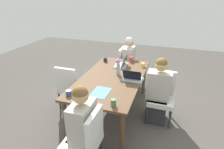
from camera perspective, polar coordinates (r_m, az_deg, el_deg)
The scene contains 20 objects.
ground_plane at distance 3.79m, azimuth 0.00°, elevation -11.17°, with size 10.00×10.00×0.00m, color #4C4742.
dining_table at distance 3.44m, azimuth 0.00°, elevation -1.89°, with size 1.97×1.06×0.76m.
chair_head_right_left_near at distance 2.52m, azimuth -7.61°, elevation -18.43°, with size 0.44×0.44×0.90m.
person_head_right_left_near at distance 2.57m, azimuth -8.62°, elevation -16.72°, with size 0.40×0.36×1.19m.
chair_head_left_left_mid at distance 4.71m, azimuth 4.29°, elevation 3.12°, with size 0.44×0.44×0.90m.
person_head_left_left_mid at distance 4.63m, azimuth 5.02°, elevation 3.07°, with size 0.40×0.36×1.19m.
chair_far_left_far at distance 3.49m, azimuth 14.66°, elevation -5.72°, with size 0.44×0.44×0.90m.
person_far_left_far at distance 3.42m, azimuth 13.60°, elevation -5.79°, with size 0.36×0.40×1.19m.
chair_near_right_near at distance 3.76m, azimuth -12.59°, elevation -3.21°, with size 0.44×0.44×0.90m.
flower_vase at distance 3.45m, azimuth 1.83°, elevation 2.77°, with size 0.09×0.08×0.30m.
placemat_head_right_left_near at distance 2.92m, azimuth -3.44°, elevation -5.35°, with size 0.36×0.26×0.00m, color slate.
placemat_head_left_left_mid at distance 3.94m, azimuth 2.78°, elevation 2.82°, with size 0.36×0.26×0.00m, color slate.
placemat_far_left_far at distance 3.34m, azimuth 6.14°, elevation -1.44°, with size 0.36×0.26×0.00m, color slate.
laptop_far_left_far at distance 3.30m, azimuth 6.14°, elevation -0.98°, with size 0.22×0.32×0.20m.
laptop_head_left_left_mid at distance 3.88m, azimuth 2.97°, elevation 3.14°, with size 0.32×0.22×0.21m.
coffee_mug_near_left at distance 3.89m, azimuth 9.24°, elevation 2.89°, with size 0.08×0.08×0.08m, color #DBC64C.
coffee_mug_near_right at distance 4.13m, azimuth 5.75°, elevation 4.53°, with size 0.08×0.08×0.11m, color #AD3D38.
coffee_mug_centre_left at distance 4.13m, azimuth -2.03°, elevation 4.49°, with size 0.08×0.08×0.08m, color #232328.
coffee_mug_centre_right at distance 2.58m, azimuth 0.42°, elevation -8.39°, with size 0.07×0.07×0.10m, color #47704C.
coffee_mug_far_left at distance 2.89m, azimuth -12.87°, elevation -5.40°, with size 0.09×0.09×0.08m, color #33477A.
Camera 1 is at (2.93, 0.97, 2.21)m, focal length 30.48 mm.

